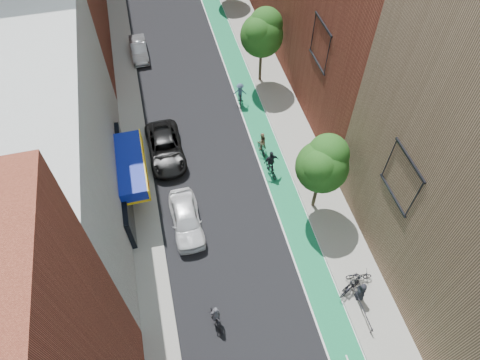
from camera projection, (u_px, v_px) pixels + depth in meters
bike_lane at (237, 69)px, 39.33m from camera, size 2.00×68.00×0.01m
sidewalk_left at (127, 86)px, 37.82m from camera, size 2.00×68.00×0.15m
sidewalk_right at (263, 65)px, 39.64m from camera, size 3.00×68.00×0.15m
building_left_white at (38, 151)px, 25.31m from camera, size 8.00×20.00×12.00m
tree_near at (323, 164)px, 26.45m from camera, size 3.40×3.36×6.42m
tree_mid at (262, 32)px, 34.52m from camera, size 3.55×3.53×6.74m
parked_car_white at (186, 219)px, 28.50m from camera, size 1.99×4.83×1.64m
parked_car_black at (165, 148)px, 32.40m from camera, size 2.74×5.68×1.56m
parked_car_silver at (139, 49)px, 40.04m from camera, size 1.54×4.22×1.38m
cyclist_lead at (216, 318)px, 24.60m from camera, size 0.91×1.78×1.98m
cyclist_lane_near at (262, 144)px, 32.58m from camera, size 0.82×1.58×1.91m
cyclist_lane_mid at (271, 165)px, 31.27m from camera, size 1.16×1.85×2.24m
cyclist_lane_far at (240, 95)px, 35.91m from camera, size 1.18×1.93×2.00m
parked_bike_near at (350, 288)px, 25.79m from camera, size 1.78×1.23×0.89m
parked_bike_mid at (353, 282)px, 25.94m from camera, size 1.78×1.09×1.04m
parked_bike_far at (359, 275)px, 26.31m from camera, size 1.68×0.87×0.84m
pedestrian at (361, 291)px, 25.28m from camera, size 0.53×0.80×1.61m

